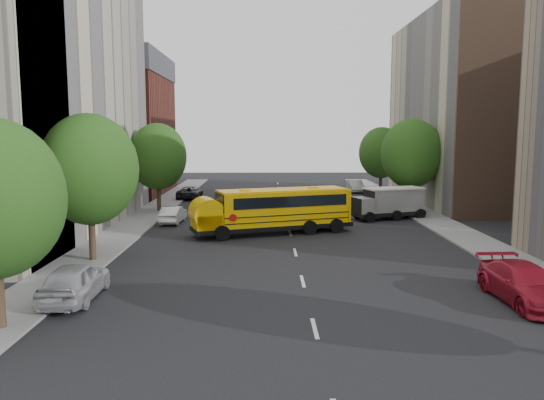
{
  "coord_description": "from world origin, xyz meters",
  "views": [
    {
      "loc": [
        -1.76,
        -31.96,
        6.88
      ],
      "look_at": [
        -1.29,
        2.0,
        2.55
      ],
      "focal_mm": 35.0,
      "sensor_mm": 36.0,
      "label": 1
    }
  ],
  "objects_px": {
    "street_tree_1": "(89,170)",
    "street_tree_5": "(381,153)",
    "parked_car_5": "(355,186)",
    "parked_car_0": "(75,281)",
    "parked_car_4": "(380,200)",
    "safari_truck": "(389,202)",
    "parked_car_2": "(190,192)",
    "street_tree_2": "(158,157)",
    "parked_car_1": "(173,215)",
    "school_bus": "(272,208)",
    "street_tree_4": "(411,154)",
    "parked_car_3": "(524,284)"
  },
  "relations": [
    {
      "from": "street_tree_1",
      "to": "street_tree_5",
      "type": "xyz_separation_m",
      "value": [
        22.0,
        30.0,
        -0.25
      ]
    },
    {
      "from": "street_tree_1",
      "to": "parked_car_5",
      "type": "xyz_separation_m",
      "value": [
        19.8,
        33.35,
        -4.25
      ]
    },
    {
      "from": "parked_car_0",
      "to": "parked_car_4",
      "type": "distance_m",
      "value": 32.22
    },
    {
      "from": "safari_truck",
      "to": "parked_car_2",
      "type": "xyz_separation_m",
      "value": [
        -17.76,
        13.34,
        -0.67
      ]
    },
    {
      "from": "street_tree_2",
      "to": "parked_car_0",
      "type": "distance_m",
      "value": 24.99
    },
    {
      "from": "parked_car_5",
      "to": "parked_car_1",
      "type": "bearing_deg",
      "value": -130.35
    },
    {
      "from": "street_tree_2",
      "to": "school_bus",
      "type": "distance_m",
      "value": 14.42
    },
    {
      "from": "street_tree_1",
      "to": "parked_car_4",
      "type": "relative_size",
      "value": 1.76
    },
    {
      "from": "street_tree_5",
      "to": "parked_car_4",
      "type": "distance_m",
      "value": 11.13
    },
    {
      "from": "safari_truck",
      "to": "parked_car_4",
      "type": "xyz_separation_m",
      "value": [
        0.64,
        5.94,
        -0.57
      ]
    },
    {
      "from": "street_tree_5",
      "to": "safari_truck",
      "type": "height_order",
      "value": "street_tree_5"
    },
    {
      "from": "street_tree_4",
      "to": "parked_car_5",
      "type": "distance_m",
      "value": 16.11
    },
    {
      "from": "school_bus",
      "to": "parked_car_5",
      "type": "height_order",
      "value": "school_bus"
    },
    {
      "from": "school_bus",
      "to": "street_tree_1",
      "type": "bearing_deg",
      "value": -160.3
    },
    {
      "from": "school_bus",
      "to": "parked_car_3",
      "type": "height_order",
      "value": "school_bus"
    },
    {
      "from": "school_bus",
      "to": "parked_car_3",
      "type": "xyz_separation_m",
      "value": [
        10.09,
        -14.98,
        -0.97
      ]
    },
    {
      "from": "street_tree_4",
      "to": "parked_car_0",
      "type": "xyz_separation_m",
      "value": [
        -20.6,
        -24.63,
        -4.27
      ]
    },
    {
      "from": "street_tree_4",
      "to": "school_bus",
      "type": "distance_m",
      "value": 16.33
    },
    {
      "from": "parked_car_0",
      "to": "parked_car_2",
      "type": "distance_m",
      "value": 33.85
    },
    {
      "from": "parked_car_2",
      "to": "parked_car_5",
      "type": "xyz_separation_m",
      "value": [
        18.4,
        6.13,
        0.04
      ]
    },
    {
      "from": "street_tree_2",
      "to": "school_bus",
      "type": "relative_size",
      "value": 0.68
    },
    {
      "from": "street_tree_2",
      "to": "parked_car_1",
      "type": "relative_size",
      "value": 1.96
    },
    {
      "from": "street_tree_5",
      "to": "street_tree_1",
      "type": "bearing_deg",
      "value": -126.25
    },
    {
      "from": "street_tree_5",
      "to": "parked_car_2",
      "type": "xyz_separation_m",
      "value": [
        -20.6,
        -2.77,
        -4.04
      ]
    },
    {
      "from": "parked_car_0",
      "to": "parked_car_3",
      "type": "bearing_deg",
      "value": 177.59
    },
    {
      "from": "street_tree_5",
      "to": "parked_car_4",
      "type": "height_order",
      "value": "street_tree_5"
    },
    {
      "from": "parked_car_2",
      "to": "parked_car_3",
      "type": "distance_m",
      "value": 39.03
    },
    {
      "from": "parked_car_1",
      "to": "parked_car_4",
      "type": "distance_m",
      "value": 19.17
    },
    {
      "from": "street_tree_2",
      "to": "parked_car_5",
      "type": "xyz_separation_m",
      "value": [
        19.8,
        15.35,
        -4.12
      ]
    },
    {
      "from": "parked_car_1",
      "to": "parked_car_5",
      "type": "relative_size",
      "value": 0.92
    },
    {
      "from": "parked_car_1",
      "to": "street_tree_4",
      "type": "bearing_deg",
      "value": -160.52
    },
    {
      "from": "parked_car_3",
      "to": "street_tree_4",
      "type": "bearing_deg",
      "value": 83.19
    },
    {
      "from": "street_tree_2",
      "to": "parked_car_2",
      "type": "distance_m",
      "value": 10.22
    },
    {
      "from": "street_tree_2",
      "to": "parked_car_1",
      "type": "height_order",
      "value": "street_tree_2"
    },
    {
      "from": "street_tree_1",
      "to": "street_tree_2",
      "type": "distance_m",
      "value": 18.0
    },
    {
      "from": "street_tree_4",
      "to": "parked_car_0",
      "type": "relative_size",
      "value": 1.72
    },
    {
      "from": "school_bus",
      "to": "parked_car_1",
      "type": "relative_size",
      "value": 2.87
    },
    {
      "from": "parked_car_3",
      "to": "parked_car_4",
      "type": "relative_size",
      "value": 1.19
    },
    {
      "from": "street_tree_4",
      "to": "street_tree_5",
      "type": "distance_m",
      "value": 12.01
    },
    {
      "from": "street_tree_4",
      "to": "parked_car_4",
      "type": "distance_m",
      "value": 5.17
    },
    {
      "from": "school_bus",
      "to": "parked_car_5",
      "type": "relative_size",
      "value": 2.64
    },
    {
      "from": "parked_car_0",
      "to": "parked_car_1",
      "type": "distance_m",
      "value": 18.88
    },
    {
      "from": "street_tree_2",
      "to": "safari_truck",
      "type": "xyz_separation_m",
      "value": [
        19.16,
        -4.11,
        -3.5
      ]
    },
    {
      "from": "street_tree_2",
      "to": "parked_car_5",
      "type": "distance_m",
      "value": 25.39
    },
    {
      "from": "street_tree_2",
      "to": "parked_car_3",
      "type": "xyz_separation_m",
      "value": [
        19.8,
        -25.19,
        -4.05
      ]
    },
    {
      "from": "parked_car_1",
      "to": "parked_car_3",
      "type": "height_order",
      "value": "parked_car_3"
    },
    {
      "from": "parked_car_1",
      "to": "parked_car_2",
      "type": "bearing_deg",
      "value": -83.7
    },
    {
      "from": "street_tree_1",
      "to": "school_bus",
      "type": "distance_m",
      "value": 12.85
    },
    {
      "from": "safari_truck",
      "to": "parked_car_4",
      "type": "distance_m",
      "value": 6.0
    },
    {
      "from": "safari_truck",
      "to": "parked_car_4",
      "type": "relative_size",
      "value": 1.39
    }
  ]
}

